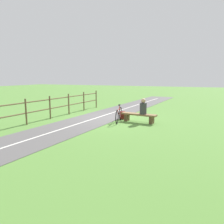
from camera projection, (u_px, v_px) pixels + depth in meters
ground_plane at (108, 118)px, 12.26m from camera, size 80.00×80.00×0.00m
paved_path at (50, 133)px, 8.97m from camera, size 5.29×36.09×0.02m
path_centre_line at (50, 133)px, 8.96m from camera, size 2.55×31.91×0.00m
bench at (139, 116)px, 11.04m from camera, size 1.87×0.62×0.45m
person_seated at (143, 107)px, 10.85m from camera, size 0.39×0.39×0.79m
bicycle at (119, 115)px, 11.15m from camera, size 0.41×1.74×0.89m
backpack at (123, 115)px, 11.89m from camera, size 0.34×0.34×0.42m
fence_roadside at (60, 104)px, 12.59m from camera, size 0.57×8.33×1.27m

